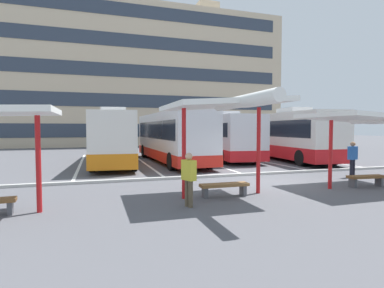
# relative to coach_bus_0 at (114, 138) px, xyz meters

# --- Properties ---
(ground_plane) EXTENTS (160.00, 160.00, 0.00)m
(ground_plane) POSITION_rel_coach_bus_0_xyz_m (5.95, -9.48, -1.65)
(ground_plane) COLOR #515156
(terminal_building) EXTENTS (38.66, 12.06, 21.73)m
(terminal_building) POSITION_rel_coach_bus_0_xyz_m (5.98, 24.70, 7.85)
(terminal_building) COLOR #C6B293
(terminal_building) RESTS_ON ground
(coach_bus_0) EXTENTS (3.26, 11.67, 3.57)m
(coach_bus_0) POSITION_rel_coach_bus_0_xyz_m (0.00, 0.00, 0.00)
(coach_bus_0) COLOR silver
(coach_bus_0) RESTS_ON ground
(coach_bus_1) EXTENTS (2.86, 11.54, 3.69)m
(coach_bus_1) POSITION_rel_coach_bus_0_xyz_m (3.76, -0.53, 0.09)
(coach_bus_1) COLOR silver
(coach_bus_1) RESTS_ON ground
(coach_bus_2) EXTENTS (3.63, 12.71, 3.57)m
(coach_bus_2) POSITION_rel_coach_bus_0_xyz_m (8.24, 1.77, 0.02)
(coach_bus_2) COLOR silver
(coach_bus_2) RESTS_ON ground
(coach_bus_3) EXTENTS (3.54, 11.97, 3.76)m
(coach_bus_3) POSITION_rel_coach_bus_0_xyz_m (12.32, -1.01, 0.10)
(coach_bus_3) COLOR silver
(coach_bus_3) RESTS_ON ground
(lane_stripe_0) EXTENTS (0.16, 14.00, 0.01)m
(lane_stripe_0) POSITION_rel_coach_bus_0_xyz_m (-2.16, 0.29, -1.64)
(lane_stripe_0) COLOR white
(lane_stripe_0) RESTS_ON ground
(lane_stripe_1) EXTENTS (0.16, 14.00, 0.01)m
(lane_stripe_1) POSITION_rel_coach_bus_0_xyz_m (1.89, 0.29, -1.64)
(lane_stripe_1) COLOR white
(lane_stripe_1) RESTS_ON ground
(lane_stripe_2) EXTENTS (0.16, 14.00, 0.01)m
(lane_stripe_2) POSITION_rel_coach_bus_0_xyz_m (5.95, 0.29, -1.64)
(lane_stripe_2) COLOR white
(lane_stripe_2) RESTS_ON ground
(lane_stripe_3) EXTENTS (0.16, 14.00, 0.01)m
(lane_stripe_3) POSITION_rel_coach_bus_0_xyz_m (10.00, 0.29, -1.64)
(lane_stripe_3) COLOR white
(lane_stripe_3) RESTS_ON ground
(lane_stripe_4) EXTENTS (0.16, 14.00, 0.01)m
(lane_stripe_4) POSITION_rel_coach_bus_0_xyz_m (14.06, 0.29, -1.64)
(lane_stripe_4) COLOR white
(lane_stripe_4) RESTS_ON ground
(waiting_shelter_1) EXTENTS (3.75, 4.97, 3.32)m
(waiting_shelter_1) POSITION_rel_coach_bus_0_xyz_m (2.95, -11.62, 1.40)
(waiting_shelter_1) COLOR red
(waiting_shelter_1) RESTS_ON ground
(bench_1) EXTENTS (1.70, 0.44, 0.45)m
(bench_1) POSITION_rel_coach_bus_0_xyz_m (2.95, -11.50, -1.31)
(bench_1) COLOR brown
(bench_1) RESTS_ON ground
(waiting_shelter_2) EXTENTS (4.29, 5.32, 2.90)m
(waiting_shelter_2) POSITION_rel_coach_bus_0_xyz_m (9.01, -11.74, 1.00)
(waiting_shelter_2) COLOR red
(waiting_shelter_2) RESTS_ON ground
(bench_2) EXTENTS (1.56, 0.57, 0.45)m
(bench_2) POSITION_rel_coach_bus_0_xyz_m (9.01, -11.58, -1.32)
(bench_2) COLOR brown
(bench_2) RESTS_ON ground
(platform_kerb) EXTENTS (44.00, 0.24, 0.12)m
(platform_kerb) POSITION_rel_coach_bus_0_xyz_m (5.95, -7.54, -1.59)
(platform_kerb) COLOR #ADADA8
(platform_kerb) RESTS_ON ground
(waiting_passenger_0) EXTENTS (0.52, 0.32, 1.69)m
(waiting_passenger_0) POSITION_rel_coach_bus_0_xyz_m (10.43, -9.48, -0.67)
(waiting_passenger_0) COLOR black
(waiting_passenger_0) RESTS_ON ground
(waiting_passenger_1) EXTENTS (0.37, 0.51, 1.60)m
(waiting_passenger_1) POSITION_rel_coach_bus_0_xyz_m (1.41, -12.42, -0.73)
(waiting_passenger_1) COLOR brown
(waiting_passenger_1) RESTS_ON ground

